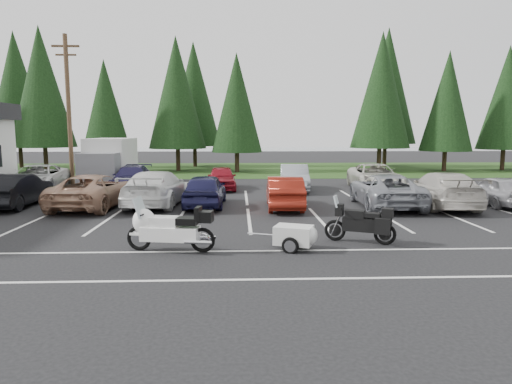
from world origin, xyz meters
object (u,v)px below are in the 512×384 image
object	(u,v)px
car_near_6	(385,190)
car_near_8	(498,190)
utility_pole	(69,108)
car_near_4	(205,190)
adventure_motorcycle	(360,219)
touring_motorcycle	(170,224)
car_near_7	(442,189)
cargo_trailer	(294,238)
car_near_3	(157,188)
car_far_3	(294,178)
box_truck	(107,162)
car_far_1	(132,178)
car_near_1	(16,190)
car_near_2	(94,191)
car_near_5	(284,192)
car_far_0	(37,178)
car_far_2	(222,178)
car_far_4	(375,177)

from	to	relation	value
car_near_6	car_near_8	distance (m)	5.27
utility_pole	car_near_4	world-z (taller)	utility_pole
adventure_motorcycle	car_near_8	bearing A→B (deg)	63.16
touring_motorcycle	utility_pole	bearing A→B (deg)	127.30
car_near_7	cargo_trailer	size ratio (longest dim) A/B	3.54
car_near_3	car_near_8	distance (m)	15.52
car_far_3	cargo_trailer	distance (m)	13.11
car_near_7	box_truck	bearing A→B (deg)	-21.85
utility_pole	car_near_7	distance (m)	21.24
car_far_1	car_near_1	bearing A→B (deg)	-127.59
car_near_2	cargo_trailer	bearing A→B (deg)	141.51
box_truck	car_far_1	size ratio (longest dim) A/B	1.17
car_near_4	car_far_1	size ratio (longest dim) A/B	0.91
car_near_4	car_near_6	size ratio (longest dim) A/B	0.81
box_truck	car_near_5	distance (m)	13.43
car_far_0	car_near_5	bearing A→B (deg)	-29.86
car_near_4	car_far_3	world-z (taller)	car_near_4
car_far_0	car_near_2	bearing A→B (deg)	-54.37
car_near_5	car_far_1	distance (m)	10.27
car_near_1	car_near_6	distance (m)	16.45
car_near_2	car_near_6	size ratio (longest dim) A/B	1.01
car_near_7	car_near_6	bearing A→B (deg)	2.47
car_near_7	car_far_0	distance (m)	21.21
car_near_2	car_near_8	bearing A→B (deg)	-175.13
car_far_2	car_near_5	bearing A→B (deg)	-68.33
car_near_2	car_far_0	distance (m)	7.46
car_near_3	car_near_4	world-z (taller)	car_near_3
car_near_8	car_far_1	world-z (taller)	car_far_1
car_far_2	touring_motorcycle	size ratio (longest dim) A/B	1.41
box_truck	car_far_1	xyz separation A→B (m)	(2.05, -2.44, -0.76)
box_truck	car_far_3	xyz separation A→B (m)	(11.27, -2.89, -0.72)
car_near_8	car_far_1	distance (m)	18.82
car_near_1	car_near_7	size ratio (longest dim) A/B	0.84
car_near_2	car_near_6	xyz separation A→B (m)	(12.93, -0.34, -0.00)
car_near_1	cargo_trailer	distance (m)	13.91
box_truck	cargo_trailer	size ratio (longest dim) A/B	3.67
car_far_2	adventure_motorcycle	bearing A→B (deg)	-73.07
car_near_2	car_near_6	distance (m)	12.94
box_truck	car_near_4	distance (m)	10.55
car_near_5	car_near_1	bearing A→B (deg)	-1.76
car_near_8	car_far_4	distance (m)	7.03
utility_pole	car_far_1	size ratio (longest dim) A/B	1.89
utility_pole	cargo_trailer	xyz separation A→B (m)	(11.67, -15.39, -4.34)
car_near_8	box_truck	bearing A→B (deg)	-24.64
car_far_4	touring_motorcycle	size ratio (longest dim) A/B	1.90
car_near_3	cargo_trailer	world-z (taller)	car_near_3
car_near_6	car_far_4	world-z (taller)	car_near_6
car_near_3	adventure_motorcycle	world-z (taller)	car_near_3
box_truck	cargo_trailer	distance (m)	18.63
box_truck	adventure_motorcycle	bearing A→B (deg)	-52.21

